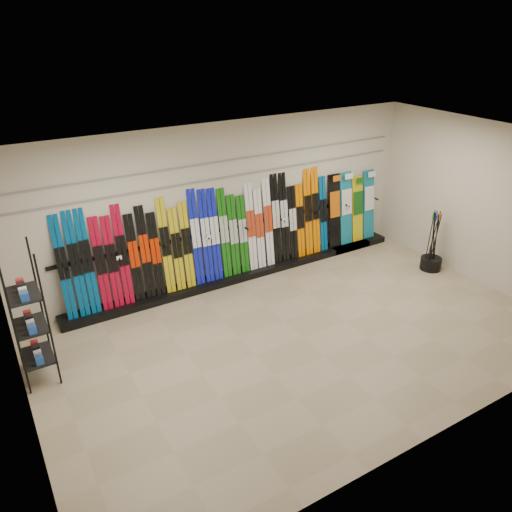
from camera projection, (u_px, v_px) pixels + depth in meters
floor at (303, 337)px, 7.96m from camera, size 8.00×8.00×0.00m
back_wall at (228, 203)px, 9.24m from camera, size 8.00×0.00×8.00m
left_wall at (12, 333)px, 5.47m from camera, size 0.00×5.00×5.00m
right_wall at (484, 205)px, 9.15m from camera, size 0.00×5.00×5.00m
ceiling at (312, 152)px, 6.65m from camera, size 8.00×8.00×0.00m
ski_rack_base at (245, 273)px, 9.80m from camera, size 8.00×0.40×0.12m
skis at (210, 238)px, 9.16m from camera, size 5.38×0.30×1.82m
snowboards at (351, 208)px, 10.74m from camera, size 1.25×0.24×1.57m
accessory_rack at (29, 316)px, 6.68m from camera, size 0.40×0.60×2.01m
pole_bin at (431, 263)px, 10.05m from camera, size 0.41×0.41×0.25m
ski_poles at (433, 241)px, 9.86m from camera, size 0.29×0.25×1.18m
slatwall_rail_0 at (228, 177)px, 9.00m from camera, size 7.60×0.02×0.03m
slatwall_rail_1 at (227, 161)px, 8.87m from camera, size 7.60×0.02×0.03m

